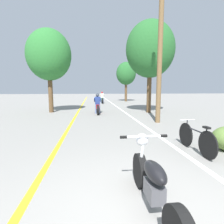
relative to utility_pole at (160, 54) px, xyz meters
The scene contains 10 objects.
lane_stripe_center 7.90m from the utility_pole, 128.19° to the left, with size 0.14×48.00×0.01m, color yellow.
lane_stripe_edge 6.63m from the utility_pole, 99.56° to the left, with size 0.14×48.00×0.01m, color white.
utility_pole is the anchor object (origin of this frame).
roadside_tree_right_near 4.01m from the utility_pole, 78.47° to the left, with size 3.44×3.09×6.46m.
roadside_tree_right_far 15.37m from the utility_pole, 85.00° to the left, with size 2.67×2.41×5.35m.
roadside_tree_left 7.94m from the utility_pole, 143.39° to the left, with size 3.14×2.82×5.93m.
motorcycle_foreground 7.47m from the utility_pole, 111.80° to the right, with size 0.78×2.00×0.98m.
motorcycle_rider_lead 5.53m from the utility_pole, 129.01° to the left, with size 0.50×2.16×1.41m.
motorcycle_rider_far 13.05m from the utility_pole, 99.59° to the left, with size 0.50×2.11×1.39m.
bicycle_parked 5.24m from the utility_pole, 97.68° to the right, with size 0.44×1.72×0.83m.
Camera 1 is at (-0.67, -1.90, 1.72)m, focal length 28.00 mm.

